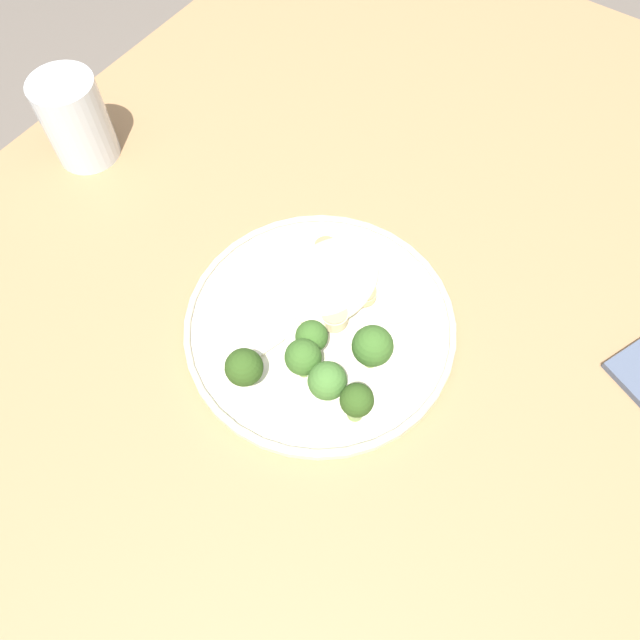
# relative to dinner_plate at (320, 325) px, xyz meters

# --- Properties ---
(ground) EXTENTS (6.00, 6.00, 0.00)m
(ground) POSITION_rel_dinner_plate_xyz_m (0.01, -0.01, -0.75)
(ground) COLOR #665B51
(wooden_dining_table) EXTENTS (1.40, 1.00, 0.74)m
(wooden_dining_table) POSITION_rel_dinner_plate_xyz_m (0.01, -0.01, -0.09)
(wooden_dining_table) COLOR #9E754C
(wooden_dining_table) RESTS_ON ground
(dinner_plate) EXTENTS (0.29, 0.29, 0.02)m
(dinner_plate) POSITION_rel_dinner_plate_xyz_m (0.00, 0.00, 0.00)
(dinner_plate) COLOR beige
(dinner_plate) RESTS_ON wooden_dining_table
(noodle_bed) EXTENTS (0.12, 0.09, 0.03)m
(noodle_bed) POSITION_rel_dinner_plate_xyz_m (0.05, 0.02, 0.02)
(noodle_bed) COLOR beige
(noodle_bed) RESTS_ON dinner_plate
(seared_scallop_right_edge) EXTENTS (0.03, 0.03, 0.02)m
(seared_scallop_right_edge) POSITION_rel_dinner_plate_xyz_m (0.01, -0.01, 0.01)
(seared_scallop_right_edge) COLOR beige
(seared_scallop_right_edge) RESTS_ON dinner_plate
(seared_scallop_center_golden) EXTENTS (0.03, 0.03, 0.02)m
(seared_scallop_center_golden) POSITION_rel_dinner_plate_xyz_m (0.04, 0.01, 0.01)
(seared_scallop_center_golden) COLOR #DBB77A
(seared_scallop_center_golden) RESTS_ON dinner_plate
(seared_scallop_large_seared) EXTENTS (0.04, 0.04, 0.02)m
(seared_scallop_large_seared) POSITION_rel_dinner_plate_xyz_m (0.07, -0.00, 0.01)
(seared_scallop_large_seared) COLOR #E5C689
(seared_scallop_large_seared) RESTS_ON dinner_plate
(seared_scallop_rear_pale) EXTENTS (0.03, 0.03, 0.01)m
(seared_scallop_rear_pale) POSITION_rel_dinner_plate_xyz_m (0.05, -0.02, 0.01)
(seared_scallop_rear_pale) COLOR #DBB77A
(seared_scallop_rear_pale) RESTS_ON dinner_plate
(seared_scallop_front_small) EXTENTS (0.03, 0.03, 0.01)m
(seared_scallop_front_small) POSITION_rel_dinner_plate_xyz_m (0.05, 0.03, 0.01)
(seared_scallop_front_small) COLOR #DBB77A
(seared_scallop_front_small) RESTS_ON dinner_plate
(seared_scallop_left_edge) EXTENTS (0.03, 0.03, 0.02)m
(seared_scallop_left_edge) POSITION_rel_dinner_plate_xyz_m (0.08, 0.05, 0.01)
(seared_scallop_left_edge) COLOR #DBB77A
(seared_scallop_left_edge) RESTS_ON dinner_plate
(broccoli_floret_left_leaning) EXTENTS (0.03, 0.03, 0.05)m
(broccoli_floret_left_leaning) POSITION_rel_dinner_plate_xyz_m (-0.03, -0.01, 0.03)
(broccoli_floret_left_leaning) COLOR #7A994C
(broccoli_floret_left_leaning) RESTS_ON dinner_plate
(broccoli_floret_front_edge) EXTENTS (0.03, 0.03, 0.05)m
(broccoli_floret_front_edge) POSITION_rel_dinner_plate_xyz_m (-0.06, -0.09, 0.04)
(broccoli_floret_front_edge) COLOR #89A356
(broccoli_floret_front_edge) RESTS_ON dinner_plate
(broccoli_floret_right_tilted) EXTENTS (0.04, 0.04, 0.06)m
(broccoli_floret_right_tilted) POSITION_rel_dinner_plate_xyz_m (-0.01, -0.07, 0.04)
(broccoli_floret_right_tilted) COLOR #7A994C
(broccoli_floret_right_tilted) RESTS_ON dinner_plate
(broccoli_floret_rear_charred) EXTENTS (0.04, 0.04, 0.05)m
(broccoli_floret_rear_charred) POSITION_rel_dinner_plate_xyz_m (-0.06, -0.05, 0.04)
(broccoli_floret_rear_charred) COLOR #89A356
(broccoli_floret_rear_charred) RESTS_ON dinner_plate
(broccoli_floret_center_pile) EXTENTS (0.04, 0.04, 0.05)m
(broccoli_floret_center_pile) POSITION_rel_dinner_plate_xyz_m (-0.10, 0.02, 0.03)
(broccoli_floret_center_pile) COLOR #89A356
(broccoli_floret_center_pile) RESTS_ON dinner_plate
(broccoli_floret_split_head) EXTENTS (0.04, 0.04, 0.05)m
(broccoli_floret_split_head) POSITION_rel_dinner_plate_xyz_m (-0.06, -0.02, 0.04)
(broccoli_floret_split_head) COLOR #7A994C
(broccoli_floret_split_head) RESTS_ON dinner_plate
(onion_sliver_curled_piece) EXTENTS (0.03, 0.04, 0.00)m
(onion_sliver_curled_piece) POSITION_rel_dinner_plate_xyz_m (-0.05, -0.02, 0.01)
(onion_sliver_curled_piece) COLOR silver
(onion_sliver_curled_piece) RESTS_ON dinner_plate
(onion_sliver_long_sliver) EXTENTS (0.06, 0.02, 0.00)m
(onion_sliver_long_sliver) POSITION_rel_dinner_plate_xyz_m (0.01, -0.04, 0.01)
(onion_sliver_long_sliver) COLOR silver
(onion_sliver_long_sliver) RESTS_ON dinner_plate
(onion_sliver_short_strip) EXTENTS (0.05, 0.02, 0.00)m
(onion_sliver_short_strip) POSITION_rel_dinner_plate_xyz_m (-0.06, 0.03, 0.01)
(onion_sliver_short_strip) COLOR silver
(onion_sliver_short_strip) RESTS_ON dinner_plate
(water_glass) EXTENTS (0.08, 0.08, 0.11)m
(water_glass) POSITION_rel_dinner_plate_xyz_m (0.04, 0.39, 0.04)
(water_glass) COLOR silver
(water_glass) RESTS_ON wooden_dining_table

